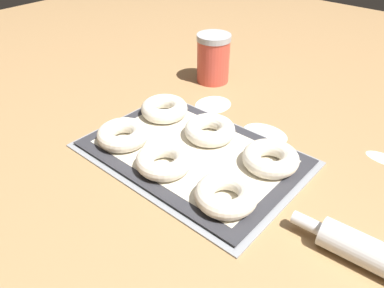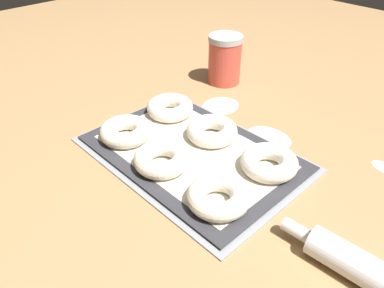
{
  "view_description": "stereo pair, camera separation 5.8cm",
  "coord_description": "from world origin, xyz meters",
  "views": [
    {
      "loc": [
        0.45,
        -0.51,
        0.49
      ],
      "look_at": [
        0.02,
        -0.02,
        0.03
      ],
      "focal_mm": 35.0,
      "sensor_mm": 36.0,
      "label": 1
    },
    {
      "loc": [
        0.49,
        -0.47,
        0.49
      ],
      "look_at": [
        0.02,
        -0.02,
        0.03
      ],
      "focal_mm": 35.0,
      "sensor_mm": 36.0,
      "label": 2
    }
  ],
  "objects": [
    {
      "name": "flour_canister",
      "position": [
        -0.18,
        0.31,
        0.07
      ],
      "size": [
        0.1,
        0.1,
        0.14
      ],
      "color": "#DB4C3D",
      "rests_on": "ground_plane"
    },
    {
      "name": "ground_plane",
      "position": [
        0.0,
        0.0,
        0.0
      ],
      "size": [
        2.8,
        2.8,
        0.0
      ],
      "primitive_type": "plane",
      "color": "#A87F51"
    },
    {
      "name": "bagel_back_center",
      "position": [
        0.01,
        0.05,
        0.03
      ],
      "size": [
        0.12,
        0.12,
        0.04
      ],
      "color": "silver",
      "rests_on": "baking_mat"
    },
    {
      "name": "bagel_front_right",
      "position": [
        0.17,
        -0.09,
        0.03
      ],
      "size": [
        0.12,
        0.12,
        0.04
      ],
      "color": "silver",
      "rests_on": "baking_mat"
    },
    {
      "name": "flour_patch_near",
      "position": [
        0.09,
        0.16,
        0.0
      ],
      "size": [
        0.11,
        0.08,
        0.0
      ],
      "color": "white",
      "rests_on": "ground_plane"
    },
    {
      "name": "bagel_front_left",
      "position": [
        -0.12,
        -0.09,
        0.03
      ],
      "size": [
        0.12,
        0.12,
        0.04
      ],
      "color": "silver",
      "rests_on": "baking_mat"
    },
    {
      "name": "bagel_back_left",
      "position": [
        -0.13,
        0.05,
        0.03
      ],
      "size": [
        0.12,
        0.12,
        0.04
      ],
      "color": "silver",
      "rests_on": "baking_mat"
    },
    {
      "name": "baking_tray",
      "position": [
        0.02,
        -0.02,
        0.0
      ],
      "size": [
        0.47,
        0.32,
        0.01
      ],
      "color": "#93969B",
      "rests_on": "ground_plane"
    },
    {
      "name": "flour_patch_side",
      "position": [
        -0.09,
        0.19,
        0.0
      ],
      "size": [
        0.09,
        0.1,
        0.0
      ],
      "color": "white",
      "rests_on": "ground_plane"
    },
    {
      "name": "bagel_back_right",
      "position": [
        0.17,
        0.05,
        0.03
      ],
      "size": [
        0.12,
        0.12,
        0.04
      ],
      "color": "silver",
      "rests_on": "baking_mat"
    },
    {
      "name": "baking_mat",
      "position": [
        0.02,
        -0.02,
        0.01
      ],
      "size": [
        0.45,
        0.3,
        0.0
      ],
      "color": "#333338",
      "rests_on": "baking_tray"
    },
    {
      "name": "bagel_front_center",
      "position": [
        0.01,
        -0.1,
        0.03
      ],
      "size": [
        0.12,
        0.12,
        0.04
      ],
      "color": "silver",
      "rests_on": "baking_mat"
    }
  ]
}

